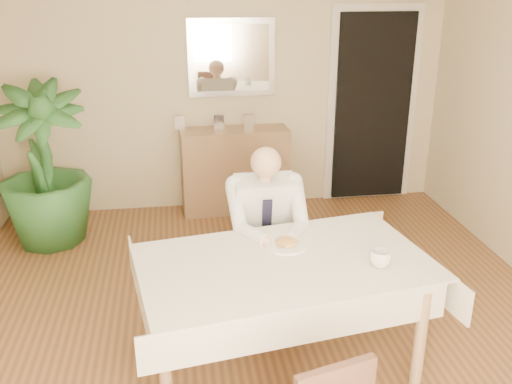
{
  "coord_description": "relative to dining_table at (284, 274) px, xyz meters",
  "views": [
    {
      "loc": [
        -0.53,
        -3.21,
        2.34
      ],
      "look_at": [
        0.0,
        0.35,
        0.95
      ],
      "focal_mm": 40.0,
      "sensor_mm": 36.0,
      "label": 1
    }
  ],
  "objects": [
    {
      "name": "room",
      "position": [
        -0.08,
        0.28,
        0.63
      ],
      "size": [
        5.0,
        5.02,
        2.6
      ],
      "color": "brown",
      "rests_on": "ground"
    },
    {
      "name": "doorway",
      "position": [
        1.47,
        2.75,
        0.33
      ],
      "size": [
        0.96,
        0.07,
        2.1
      ],
      "color": "beige",
      "rests_on": "ground"
    },
    {
      "name": "mirror",
      "position": [
        -0.01,
        2.75,
        0.88
      ],
      "size": [
        0.86,
        0.04,
        0.76
      ],
      "color": "silver",
      "rests_on": "room"
    },
    {
      "name": "dining_table",
      "position": [
        0.0,
        0.0,
        0.0
      ],
      "size": [
        1.87,
        1.29,
        0.75
      ],
      "rotation": [
        0.0,
        0.0,
        0.16
      ],
      "color": "#916847",
      "rests_on": "ground"
    },
    {
      "name": "chair_far",
      "position": [
        0.0,
        0.87,
        -0.2
      ],
      "size": [
        0.44,
        0.45,
        0.84
      ],
      "rotation": [
        0.0,
        0.0,
        0.13
      ],
      "color": "#42291D",
      "rests_on": "ground"
    },
    {
      "name": "seated_man",
      "position": [
        0.0,
        0.59,
        0.02
      ],
      "size": [
        0.48,
        0.72,
        1.24
      ],
      "color": "white",
      "rests_on": "ground"
    },
    {
      "name": "plate",
      "position": [
        0.05,
        0.18,
        0.09
      ],
      "size": [
        0.26,
        0.26,
        0.02
      ],
      "primitive_type": "cylinder",
      "color": "white",
      "rests_on": "dining_table"
    },
    {
      "name": "food",
      "position": [
        0.05,
        0.18,
        0.11
      ],
      "size": [
        0.14,
        0.14,
        0.06
      ],
      "primitive_type": "ellipsoid",
      "color": "olive",
      "rests_on": "dining_table"
    },
    {
      "name": "knife",
      "position": [
        0.09,
        0.12,
        0.11
      ],
      "size": [
        0.01,
        0.13,
        0.01
      ],
      "primitive_type": "cylinder",
      "rotation": [
        1.57,
        0.0,
        0.0
      ],
      "color": "silver",
      "rests_on": "dining_table"
    },
    {
      "name": "fork",
      "position": [
        0.01,
        0.12,
        0.11
      ],
      "size": [
        0.01,
        0.13,
        0.01
      ],
      "primitive_type": "cylinder",
      "rotation": [
        1.57,
        0.0,
        0.0
      ],
      "color": "silver",
      "rests_on": "dining_table"
    },
    {
      "name": "coffee_mug",
      "position": [
        0.53,
        -0.14,
        0.13
      ],
      "size": [
        0.13,
        0.13,
        0.1
      ],
      "primitive_type": "imported",
      "rotation": [
        0.0,
        0.0,
        -0.03
      ],
      "color": "white",
      "rests_on": "dining_table"
    },
    {
      "name": "sideboard",
      "position": [
        -0.01,
        2.6,
        -0.24
      ],
      "size": [
        1.1,
        0.42,
        0.87
      ],
      "primitive_type": "cube",
      "rotation": [
        0.0,
        0.0,
        0.05
      ],
      "color": "#916847",
      "rests_on": "ground"
    },
    {
      "name": "photo_frame_left",
      "position": [
        -0.55,
        2.68,
        0.27
      ],
      "size": [
        0.1,
        0.02,
        0.14
      ],
      "primitive_type": "cube",
      "color": "silver",
      "rests_on": "sideboard"
    },
    {
      "name": "photo_frame_center",
      "position": [
        -0.15,
        2.65,
        0.27
      ],
      "size": [
        0.1,
        0.02,
        0.14
      ],
      "primitive_type": "cube",
      "color": "silver",
      "rests_on": "sideboard"
    },
    {
      "name": "photo_frame_right",
      "position": [
        0.15,
        2.63,
        0.27
      ],
      "size": [
        0.1,
        0.02,
        0.14
      ],
      "primitive_type": "cube",
      "color": "silver",
      "rests_on": "sideboard"
    },
    {
      "name": "potted_palm",
      "position": [
        -1.77,
        2.1,
        0.07
      ],
      "size": [
        0.91,
        0.91,
        1.47
      ],
      "primitive_type": "imported",
      "rotation": [
        0.0,
        0.0,
        0.11
      ],
      "color": "#275B26",
      "rests_on": "ground"
    }
  ]
}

